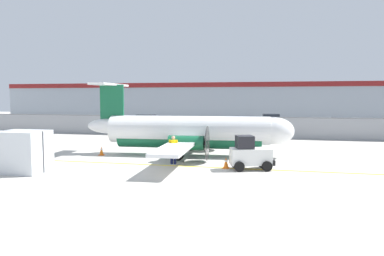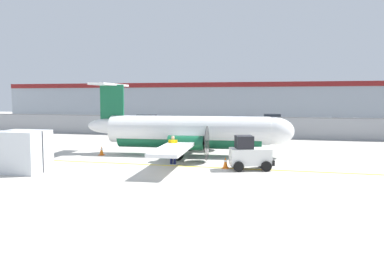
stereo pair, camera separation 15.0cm
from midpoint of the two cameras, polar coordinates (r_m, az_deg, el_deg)
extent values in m
plane|color=#BCB7AD|center=(19.79, -2.44, -6.87)|extent=(140.00, 140.00, 0.00)
cube|color=yellow|center=(21.69, -0.99, -5.83)|extent=(84.00, 0.20, 0.01)
cube|color=gray|center=(37.15, 5.14, 0.10)|extent=(98.00, 0.04, 2.00)
cylinder|color=slate|center=(37.08, 5.15, 1.72)|extent=(98.00, 0.10, 0.10)
cube|color=#38383A|center=(48.60, 7.08, 0.05)|extent=(98.00, 17.00, 0.12)
cube|color=#A8B2BC|center=(66.87, 8.86, 4.03)|extent=(91.00, 8.00, 6.50)
cube|color=maroon|center=(62.91, 8.60, 6.59)|extent=(91.00, 0.20, 0.80)
cylinder|color=white|center=(25.50, -0.35, -0.29)|extent=(11.04, 2.61, 1.90)
ellipsoid|color=white|center=(25.16, 12.66, -0.47)|extent=(2.64, 1.97, 1.80)
ellipsoid|color=white|center=(27.08, -12.42, 0.31)|extent=(3.15, 1.24, 1.05)
cylinder|color=#145938|center=(25.55, -0.35, -1.46)|extent=(9.89, 2.12, 1.48)
cube|color=white|center=(25.54, -0.13, -1.57)|extent=(2.64, 16.07, 0.18)
cylinder|color=#145938|center=(28.06, 1.17, -1.00)|extent=(2.25, 1.04, 0.90)
cone|color=black|center=(27.92, 3.51, -1.04)|extent=(0.48, 0.47, 0.44)
cylinder|color=#262626|center=(27.90, 3.81, -1.05)|extent=(0.18, 2.10, 2.10)
cylinder|color=#145938|center=(22.96, -0.74, -2.28)|extent=(2.25, 1.04, 0.90)
cone|color=black|center=(22.79, 2.11, -2.33)|extent=(0.48, 0.47, 0.44)
cylinder|color=#262626|center=(22.77, 2.48, -2.34)|extent=(0.18, 2.10, 2.10)
cube|color=#145938|center=(26.91, -11.92, 3.17)|extent=(1.71, 0.29, 3.10)
cube|color=white|center=(26.96, -12.25, 6.47)|extent=(1.41, 4.86, 0.14)
cylinder|color=#59595B|center=(25.23, 8.32, -2.59)|extent=(0.15, 0.15, 0.97)
cylinder|color=black|center=(25.29, 8.30, -3.69)|extent=(0.61, 0.26, 0.60)
cylinder|color=#59595B|center=(27.81, -0.17, -1.78)|extent=(0.15, 0.15, 0.90)
cylinder|color=black|center=(27.87, -0.17, -2.70)|extent=(0.77, 0.27, 0.76)
cylinder|color=#59595B|center=(23.50, -2.01, -2.98)|extent=(0.15, 0.15, 0.90)
cylinder|color=black|center=(23.57, -2.00, -4.06)|extent=(0.77, 0.27, 0.76)
cube|color=silver|center=(20.83, 9.06, -4.30)|extent=(2.43, 1.70, 0.90)
cube|color=black|center=(20.65, 8.14, -2.13)|extent=(1.15, 1.22, 0.70)
cube|color=black|center=(21.16, 12.10, -5.03)|extent=(0.47, 1.10, 0.30)
cylinder|color=black|center=(21.66, 10.64, -5.19)|extent=(0.59, 0.34, 0.56)
cylinder|color=black|center=(20.52, 11.47, -5.75)|extent=(0.59, 0.34, 0.56)
cylinder|color=black|center=(21.34, 6.72, -5.29)|extent=(0.59, 0.34, 0.56)
cylinder|color=black|center=(20.18, 7.33, -5.87)|extent=(0.59, 0.34, 0.56)
cylinder|color=#191E4C|center=(22.36, -2.98, -4.43)|extent=(0.17, 0.17, 0.85)
cylinder|color=#191E4C|center=(22.32, -2.48, -4.44)|extent=(0.17, 0.17, 0.85)
cylinder|color=yellow|center=(22.24, -2.74, -2.59)|extent=(0.37, 0.37, 0.60)
cylinder|color=yellow|center=(22.28, -3.29, -2.50)|extent=(0.11, 0.11, 0.55)
cylinder|color=yellow|center=(22.19, -2.18, -2.52)|extent=(0.11, 0.11, 0.55)
sphere|color=tan|center=(22.18, -2.74, -1.46)|extent=(0.22, 0.22, 0.22)
cube|color=silver|center=(21.82, -24.22, -3.27)|extent=(2.44, 2.05, 2.20)
cube|color=#333338|center=(21.82, -24.22, -3.27)|extent=(2.44, 0.13, 2.20)
cube|color=orange|center=(26.47, -13.45, -4.01)|extent=(0.36, 0.36, 0.04)
cone|color=orange|center=(26.42, -13.46, -3.32)|extent=(0.28, 0.28, 0.60)
cylinder|color=white|center=(26.41, -13.47, -3.15)|extent=(0.17, 0.17, 0.08)
cube|color=orange|center=(25.98, -3.08, -4.05)|extent=(0.36, 0.36, 0.04)
cone|color=orange|center=(25.93, -3.08, -3.35)|extent=(0.28, 0.28, 0.60)
cylinder|color=white|center=(25.92, -3.08, -3.18)|extent=(0.17, 0.17, 0.08)
cube|color=orange|center=(21.15, 5.32, -6.08)|extent=(0.36, 0.36, 0.04)
cone|color=orange|center=(21.09, 5.32, -5.23)|extent=(0.28, 0.28, 0.60)
cylinder|color=white|center=(21.08, 5.32, -5.02)|extent=(0.17, 0.17, 0.08)
cube|color=red|center=(49.72, -6.99, 0.94)|extent=(4.32, 2.02, 0.80)
cube|color=#262D38|center=(49.61, -6.84, 1.72)|extent=(2.31, 1.72, 0.56)
cylinder|color=black|center=(49.54, -8.90, 0.54)|extent=(0.61, 0.25, 0.60)
cylinder|color=black|center=(51.15, -7.99, 0.68)|extent=(0.61, 0.25, 0.60)
cylinder|color=black|center=(48.35, -5.93, 0.47)|extent=(0.61, 0.25, 0.60)
cylinder|color=black|center=(50.00, -5.10, 0.61)|extent=(0.61, 0.25, 0.60)
cube|color=#B28C19|center=(44.48, 1.77, 0.54)|extent=(4.30, 1.97, 0.80)
cube|color=#262D38|center=(44.45, 1.58, 1.41)|extent=(2.30, 1.70, 0.56)
cylinder|color=black|center=(45.22, 3.68, 0.19)|extent=(0.61, 0.24, 0.60)
cylinder|color=black|center=(43.44, 3.43, 0.01)|extent=(0.61, 0.24, 0.60)
cylinder|color=black|center=(45.60, 0.18, 0.24)|extent=(0.61, 0.24, 0.60)
cylinder|color=black|center=(43.83, -0.21, 0.06)|extent=(0.61, 0.24, 0.60)
cube|color=black|center=(52.28, 12.34, 1.05)|extent=(4.35, 2.12, 0.80)
cube|color=#262D38|center=(52.23, 12.19, 1.80)|extent=(2.35, 1.78, 0.56)
cylinder|color=black|center=(53.32, 13.75, 0.75)|extent=(0.62, 0.26, 0.60)
cylinder|color=black|center=(51.54, 13.97, 0.61)|extent=(0.62, 0.26, 0.60)
cylinder|color=black|center=(53.09, 10.75, 0.79)|extent=(0.62, 0.26, 0.60)
cylinder|color=black|center=(51.30, 10.86, 0.65)|extent=(0.62, 0.26, 0.60)
cube|color=#B28C19|center=(45.89, 22.19, 0.32)|extent=(4.39, 2.26, 0.80)
cube|color=#262D38|center=(45.84, 22.03, 1.17)|extent=(2.39, 1.85, 0.56)
cylinder|color=black|center=(46.86, 23.87, -0.05)|extent=(0.62, 0.28, 0.60)
cylinder|color=black|center=(45.06, 23.97, -0.22)|extent=(0.62, 0.28, 0.60)
cylinder|color=black|center=(46.81, 20.45, 0.06)|extent=(0.62, 0.28, 0.60)
cylinder|color=black|center=(45.01, 20.41, -0.12)|extent=(0.62, 0.28, 0.60)
camera|label=1|loc=(0.07, -89.84, 0.01)|focal=35.00mm
camera|label=2|loc=(0.07, 90.16, -0.01)|focal=35.00mm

